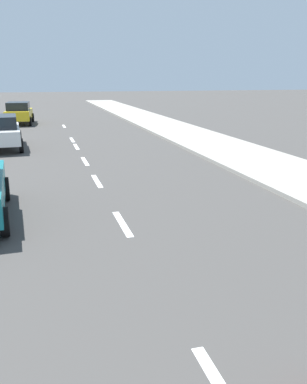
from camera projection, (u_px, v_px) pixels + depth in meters
ground_plane at (84, 160)px, 17.30m from camera, size 160.00×160.00×0.00m
sidewalk_strip at (214, 144)px, 20.83m from camera, size 3.60×80.00×0.14m
lane_stripe_3 at (122, 224)px, 9.80m from camera, size 0.16×1.80×0.01m
lane_stripe_4 at (97, 181)px, 13.78m from camera, size 0.16×1.80×0.01m
lane_stripe_5 at (85, 161)px, 17.00m from camera, size 0.16×1.80×0.01m
lane_stripe_6 at (76, 147)px, 20.52m from camera, size 0.16×1.80×0.01m
lane_stripe_7 at (72, 140)px, 22.71m from camera, size 0.16×1.80×0.01m
lane_stripe_8 at (64, 126)px, 28.94m from camera, size 0.16×1.80×0.01m
parked_car_yellow at (19, 112)px, 29.95m from camera, size 2.03×4.07×1.57m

